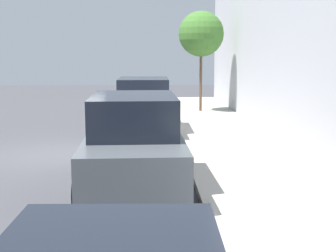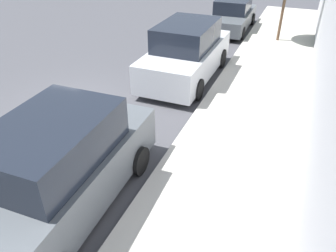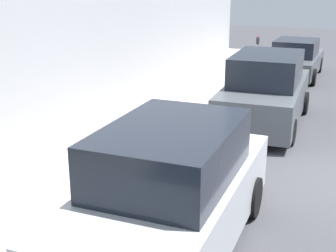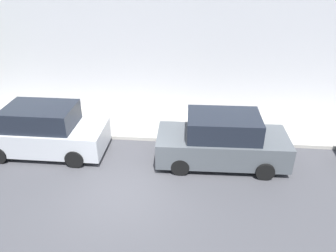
% 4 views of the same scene
% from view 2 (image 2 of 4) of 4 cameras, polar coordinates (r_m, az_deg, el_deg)
% --- Properties ---
extents(ground_plane, '(60.00, 60.00, 0.00)m').
position_cam_2_polar(ground_plane, '(10.39, -16.00, 2.72)').
color(ground_plane, '#424247').
extents(sidewalk, '(3.06, 32.00, 0.15)m').
position_cam_2_polar(sidewalk, '(8.52, 12.14, -3.15)').
color(sidewalk, '#B2ADA3').
rests_on(sidewalk, ground_plane).
extents(parked_suv_second, '(2.09, 4.85, 1.98)m').
position_cam_2_polar(parked_suv_second, '(6.56, -18.66, -7.14)').
color(parked_suv_second, '#4C5156').
rests_on(parked_suv_second, ground_plane).
extents(parked_suv_third, '(2.08, 4.80, 1.98)m').
position_cam_2_polar(parked_suv_third, '(11.82, 3.22, 12.57)').
color(parked_suv_third, '#B7BABF').
rests_on(parked_suv_third, ground_plane).
extents(parked_sedan_fourth, '(1.92, 4.54, 1.54)m').
position_cam_2_polar(parked_sedan_fourth, '(18.06, 11.05, 18.35)').
color(parked_sedan_fourth, '#4C5156').
rests_on(parked_sedan_fourth, ground_plane).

